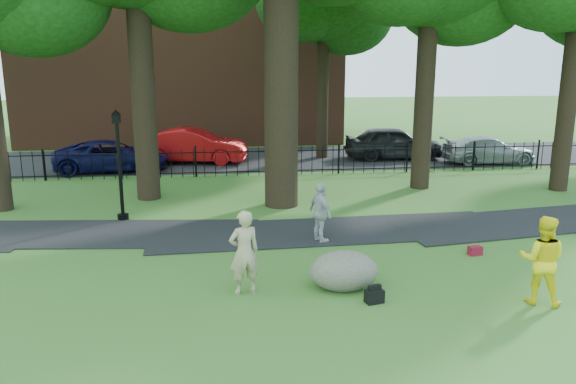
{
  "coord_description": "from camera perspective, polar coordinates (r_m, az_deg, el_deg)",
  "views": [
    {
      "loc": [
        -1.98,
        -11.03,
        4.76
      ],
      "look_at": [
        -0.39,
        2.0,
        1.64
      ],
      "focal_mm": 35.0,
      "sensor_mm": 36.0,
      "label": 1
    }
  ],
  "objects": [
    {
      "name": "ground",
      "position": [
        12.17,
        3.0,
        -9.66
      ],
      "size": [
        120.0,
        120.0,
        0.0
      ],
      "primitive_type": "plane",
      "color": "#3A6C25",
      "rests_on": "ground"
    },
    {
      "name": "footpath",
      "position": [
        15.95,
        4.14,
        -4.03
      ],
      "size": [
        36.07,
        3.85,
        0.03
      ],
      "primitive_type": "cube",
      "rotation": [
        0.0,
        0.0,
        0.03
      ],
      "color": "black",
      "rests_on": "ground"
    },
    {
      "name": "street",
      "position": [
        27.52,
        -2.73,
        3.39
      ],
      "size": [
        80.0,
        7.0,
        0.02
      ],
      "primitive_type": "cube",
      "color": "black",
      "rests_on": "ground"
    },
    {
      "name": "iron_fence",
      "position": [
        23.49,
        -2.01,
        3.15
      ],
      "size": [
        44.0,
        0.04,
        1.2
      ],
      "color": "black",
      "rests_on": "ground"
    },
    {
      "name": "brick_building",
      "position": [
        35.11,
        -10.62,
        15.17
      ],
      "size": [
        18.0,
        8.0,
        12.0
      ],
      "primitive_type": "cube",
      "color": "brown",
      "rests_on": "ground"
    },
    {
      "name": "woman",
      "position": [
        11.64,
        -4.47,
        -6.1
      ],
      "size": [
        0.74,
        0.59,
        1.78
      ],
      "primitive_type": "imported",
      "rotation": [
        0.0,
        0.0,
        3.42
      ],
      "color": "tan",
      "rests_on": "ground"
    },
    {
      "name": "man",
      "position": [
        12.22,
        24.4,
        -6.3
      ],
      "size": [
        1.1,
        1.03,
        1.79
      ],
      "primitive_type": "imported",
      "rotation": [
        0.0,
        0.0,
        2.59
      ],
      "color": "yellow",
      "rests_on": "ground"
    },
    {
      "name": "pedestrian",
      "position": [
        14.8,
        3.33,
        -2.14
      ],
      "size": [
        0.74,
        1.03,
        1.62
      ],
      "primitive_type": "imported",
      "rotation": [
        0.0,
        0.0,
        1.98
      ],
      "color": "#B6B5BA",
      "rests_on": "ground"
    },
    {
      "name": "boulder",
      "position": [
        12.07,
        5.69,
        -7.71
      ],
      "size": [
        1.6,
        1.29,
        0.86
      ],
      "primitive_type": "ellipsoid",
      "rotation": [
        0.0,
        0.0,
        0.13
      ],
      "color": "slate",
      "rests_on": "ground"
    },
    {
      "name": "lamppost",
      "position": [
        17.38,
        -16.73,
        2.44
      ],
      "size": [
        0.33,
        0.33,
        3.33
      ],
      "rotation": [
        0.0,
        0.0,
        -0.16
      ],
      "color": "black",
      "rests_on": "ground"
    },
    {
      "name": "backpack",
      "position": [
        11.54,
        8.76,
        -10.42
      ],
      "size": [
        0.4,
        0.3,
        0.27
      ],
      "primitive_type": "cube",
      "rotation": [
        0.0,
        0.0,
        0.23
      ],
      "color": "black",
      "rests_on": "ground"
    },
    {
      "name": "red_bag",
      "position": [
        14.79,
        18.46,
        -5.67
      ],
      "size": [
        0.36,
        0.26,
        0.22
      ],
      "primitive_type": "cube",
      "rotation": [
        0.0,
        0.0,
        0.17
      ],
      "color": "maroon",
      "rests_on": "ground"
    },
    {
      "name": "red_sedan",
      "position": [
        26.62,
        -9.57,
        4.65
      ],
      "size": [
        5.14,
        2.5,
        1.62
      ],
      "primitive_type": "imported",
      "rotation": [
        0.0,
        0.0,
        1.41
      ],
      "color": "#B20D10",
      "rests_on": "ground"
    },
    {
      "name": "navy_van",
      "position": [
        25.54,
        -17.48,
        3.53
      ],
      "size": [
        5.07,
        2.84,
        1.34
      ],
      "primitive_type": "imported",
      "rotation": [
        0.0,
        0.0,
        1.7
      ],
      "color": "#0C0D3C",
      "rests_on": "ground"
    },
    {
      "name": "grey_car",
      "position": [
        27.81,
        10.67,
        4.94
      ],
      "size": [
        4.76,
        2.08,
        1.59
      ],
      "primitive_type": "imported",
      "rotation": [
        0.0,
        0.0,
        1.53
      ],
      "color": "black",
      "rests_on": "ground"
    },
    {
      "name": "silver_car",
      "position": [
        27.83,
        19.71,
        4.03
      ],
      "size": [
        4.36,
        1.95,
        1.24
      ],
      "primitive_type": "imported",
      "rotation": [
        0.0,
        0.0,
        1.52
      ],
      "color": "#9A9DA3",
      "rests_on": "ground"
    }
  ]
}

